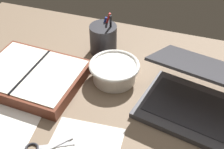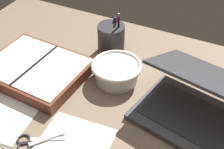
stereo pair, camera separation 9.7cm
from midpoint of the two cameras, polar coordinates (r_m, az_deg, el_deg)
desk_top at (r=97.29cm, az=0.86°, el=-6.60°), size 140.00×100.00×2.00cm
laptop at (r=95.05cm, az=19.05°, el=-5.68°), size 40.54×36.16×17.11cm
bowl at (r=103.86cm, az=3.52°, el=0.53°), size 17.00×17.00×6.66cm
pen_cup at (r=115.95cm, az=2.27°, el=6.50°), size 10.00×10.00×15.84cm
planner at (r=108.61cm, az=-11.22°, el=0.78°), size 34.37×27.95×4.67cm
scissors at (r=89.37cm, az=-11.74°, el=-12.17°), size 12.49×11.46×0.80cm
paper_sheet_beside_planner at (r=99.14cm, az=-15.31°, el=-6.45°), size 18.50×25.04×0.16cm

